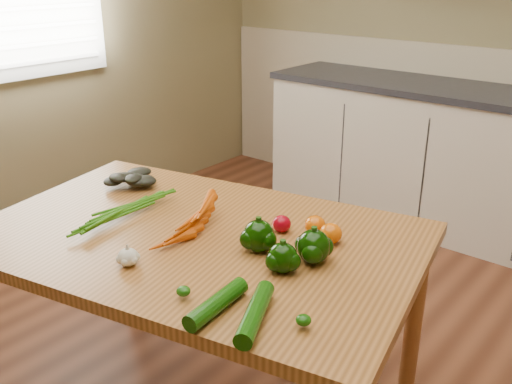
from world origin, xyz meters
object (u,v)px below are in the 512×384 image
object	(u,v)px
pepper_c	(283,258)
tomato_c	(331,233)
zucchini_a	(255,313)
pepper_b	(314,246)
tomato_a	(282,224)
zucchini_b	(217,304)
tomato_b	(315,225)
table	(196,256)
pepper_a	(259,236)
leafy_greens	(133,173)
carrot_bunch	(172,217)
garlic_bulb	(128,257)

from	to	relation	value
pepper_c	tomato_c	size ratio (longest dim) A/B	1.22
zucchini_a	pepper_b	bearing A→B (deg)	100.03
tomato_a	zucchini_b	xyz separation A→B (m)	(0.15, -0.47, -0.00)
zucchini_a	tomato_b	bearing A→B (deg)	107.83
table	zucchini_a	bearing A→B (deg)	-41.17
pepper_a	zucchini_b	xyz separation A→B (m)	(0.13, -0.32, -0.03)
zucchini_b	pepper_c	bearing A→B (deg)	88.76
pepper_a	tomato_b	bearing A→B (deg)	71.66
leafy_greens	tomato_a	world-z (taller)	leafy_greens
leafy_greens	tomato_b	bearing A→B (deg)	6.61
pepper_a	tomato_b	distance (m)	0.22
table	leafy_greens	xyz separation A→B (m)	(-0.50, 0.15, 0.14)
tomato_b	tomato_a	bearing A→B (deg)	-148.14
table	pepper_b	bearing A→B (deg)	-0.07
zucchini_a	carrot_bunch	bearing A→B (deg)	156.63
pepper_a	tomato_c	xyz separation A→B (m)	(0.14, 0.18, -0.02)
garlic_bulb	tomato_c	bearing A→B (deg)	52.62
table	tomato_a	bearing A→B (deg)	29.77
leafy_greens	carrot_bunch	bearing A→B (deg)	-22.73
pepper_a	tomato_c	size ratio (longest dim) A/B	1.37
carrot_bunch	garlic_bulb	size ratio (longest dim) A/B	4.33
leafy_greens	tomato_c	xyz separation A→B (m)	(0.87, 0.07, -0.02)
zucchini_b	tomato_c	bearing A→B (deg)	88.28
zucchini_b	garlic_bulb	bearing A→B (deg)	178.07
leafy_greens	pepper_a	distance (m)	0.74
tomato_b	carrot_bunch	bearing A→B (deg)	-146.56
table	zucchini_b	xyz separation A→B (m)	(0.36, -0.28, 0.11)
garlic_bulb	tomato_a	xyz separation A→B (m)	(0.21, 0.46, 0.00)
pepper_a	leafy_greens	bearing A→B (deg)	171.16
pepper_a	zucchini_b	world-z (taller)	pepper_a
garlic_bulb	zucchini_a	distance (m)	0.46
garlic_bulb	pepper_b	bearing A→B (deg)	41.63
tomato_a	zucchini_a	xyz separation A→B (m)	(0.25, -0.44, -0.00)
zucchini_b	zucchini_a	bearing A→B (deg)	15.53
garlic_bulb	tomato_b	xyz separation A→B (m)	(0.30, 0.52, 0.00)
table	pepper_c	world-z (taller)	pepper_c
leafy_greens	tomato_a	bearing A→B (deg)	2.84
table	tomato_b	size ratio (longest dim) A/B	23.62
pepper_b	tomato_a	xyz separation A→B (m)	(-0.19, 0.10, -0.02)
pepper_b	zucchini_a	world-z (taller)	pepper_b
garlic_bulb	pepper_c	world-z (taller)	pepper_c
pepper_a	tomato_b	size ratio (longest dim) A/B	1.44
leafy_greens	pepper_a	xyz separation A→B (m)	(0.73, -0.11, -0.00)
tomato_b	tomato_c	size ratio (longest dim) A/B	0.95
pepper_c	zucchini_a	bearing A→B (deg)	-68.13
table	tomato_c	bearing A→B (deg)	18.33
pepper_c	tomato_c	world-z (taller)	pepper_c
pepper_a	pepper_c	xyz separation A→B (m)	(0.13, -0.06, -0.01)
tomato_a	table	bearing A→B (deg)	-138.02
table	garlic_bulb	bearing A→B (deg)	-102.51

